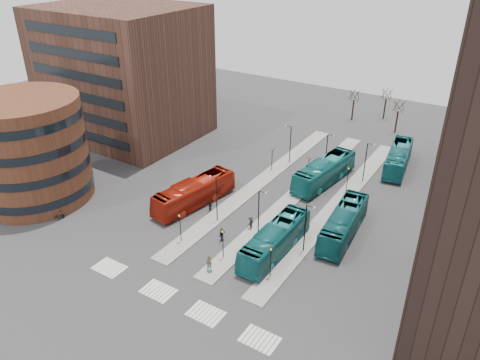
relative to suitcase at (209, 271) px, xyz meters
The scene contains 23 objects.
ground 9.27m from the suitcase, 100.95° to the right, with size 160.00×160.00×0.00m, color #2F2F32.
island_left 21.68m from the suitcase, 105.41° to the left, with size 2.50×45.00×0.15m, color gray.
island_mid 20.90m from the suitcase, 89.34° to the left, with size 2.50×45.00×0.15m, color gray.
island_right 21.81m from the suitcase, 73.38° to the left, with size 2.50×45.00×0.15m, color gray.
suitcase is the anchor object (origin of this frame).
red_bus 14.70m from the suitcase, 133.33° to the left, with size 3.00×12.84×3.58m, color #A71D0C.
teal_bus_a 8.29m from the suitcase, 59.55° to the left, with size 2.89×12.35×3.44m, color #146468.
teal_bus_b 25.77m from the suitcase, 85.39° to the left, with size 3.07×13.11×3.65m, color #166F70.
teal_bus_c 17.29m from the suitcase, 57.01° to the left, with size 2.88×12.31×3.43m, color #125B5E.
teal_bus_d 37.55m from the suitcase, 74.95° to the left, with size 2.88×12.30×3.43m, color #15686C.
traveller 1.01m from the suitcase, 125.26° to the left, with size 0.60×0.39×1.64m, color #4A4B2D.
commuter_a 12.64m from the suitcase, 125.04° to the left, with size 0.73×0.57×1.50m, color black.
commuter_b 6.16m from the suitcase, 111.92° to the left, with size 1.00×0.42×1.71m, color black.
commuter_c 9.64m from the suitcase, 93.95° to the left, with size 1.11×0.64×1.71m, color black.
bicycle_near 22.84m from the suitcase, behind, with size 0.54×1.55×0.81m, color gray.
bicycle_mid 22.80m from the suitcase, behind, with size 0.50×1.77×1.06m, color gray.
bicycle_far 22.79m from the suitcase, behind, with size 0.53×1.52×0.80m, color gray.
crosswalk_stripes 5.11m from the suitcase, 90.11° to the right, with size 22.35×2.40×0.01m.
round_building 30.52m from the suitcase, behind, with size 15.16×15.16×14.00m.
office_block 44.87m from the suitcase, 145.17° to the left, with size 25.00×20.12×22.00m.
sign_poles 14.06m from the suitcase, 90.66° to the left, with size 12.45×22.12×3.65m.
lamp_posts 19.21m from the suitcase, 87.35° to the left, with size 14.04×20.24×6.12m.
bare_trees 53.63m from the suitcase, 89.03° to the left, with size 10.97×8.14×5.90m.
Camera 1 is at (25.78, -22.62, 32.30)m, focal length 35.00 mm.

